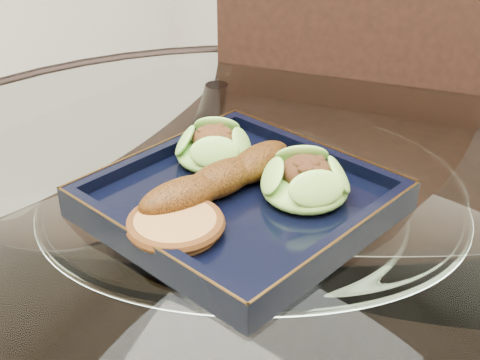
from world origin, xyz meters
The scene contains 7 objects.
dining_table centered at (0.00, 0.00, 0.60)m, with size 1.13×1.13×0.77m.
dining_chair centered at (-0.10, 0.32, 0.58)m, with size 0.57×0.57×1.05m.
navy_plate centered at (-0.02, 0.01, 0.77)m, with size 0.27×0.27×0.02m, color black.
lettuce_wrap_left centered at (-0.10, 0.05, 0.80)m, with size 0.09×0.09×0.03m, color #59A530.
lettuce_wrap_right centered at (0.03, 0.05, 0.80)m, with size 0.09×0.09×0.03m, color #64A830.
roasted_plantain centered at (-0.04, 0.00, 0.80)m, with size 0.19×0.04×0.04m, color #5D3009.
crumb_patty centered at (-0.03, -0.08, 0.79)m, with size 0.08×0.08×0.02m, color #AE723A.
Camera 1 is at (0.35, -0.46, 1.15)m, focal length 50.00 mm.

